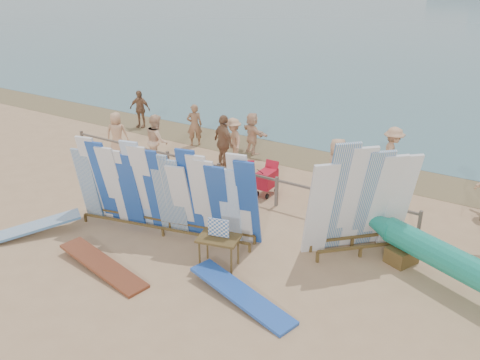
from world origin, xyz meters
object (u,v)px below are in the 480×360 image
Objects in this scene: beachgoer_3 at (233,140)px; beachgoer_5 at (252,133)px; main_surfboard_rack at (165,193)px; beachgoer_2 at (157,141)px; beachgoer_6 at (336,168)px; flat_board_d at (241,300)px; beachgoer_1 at (195,125)px; beachgoer_4 at (224,143)px; beachgoer_0 at (117,134)px; vendor_table at (219,251)px; beach_chair_right at (246,179)px; beach_chair_left at (230,177)px; flat_board_e at (28,236)px; beachgoer_8 at (382,196)px; stroller at (267,182)px; beachgoer_extra_1 at (140,109)px; side_surfboard_rack at (360,203)px; beachgoer_9 at (392,154)px; flat_board_c at (103,270)px.

beachgoer_3 is 1.08m from beachgoer_5.
beachgoer_2 is at bearing 120.64° from main_surfboard_rack.
beachgoer_6 is at bearing 44.73° from main_surfboard_rack.
flat_board_d is 9.99m from beachgoer_1.
beachgoer_4 is (2.11, 0.95, 0.04)m from beachgoer_2.
beachgoer_6 reaches higher than beachgoer_0.
beach_chair_right is (-1.88, 4.25, -0.18)m from vendor_table.
beach_chair_left is 0.52× the size of beachgoer_0.
vendor_table is 5.20m from flat_board_e.
beach_chair_right reaches higher than flat_board_d.
beach_chair_right is 5.52m from beachgoer_0.
flat_board_e is 1.72× the size of beachgoer_8.
stroller is 0.63× the size of beachgoer_extra_1.
main_surfboard_rack is at bearing 156.14° from side_surfboard_rack.
beachgoer_2 is 1.02× the size of beachgoer_9.
side_surfboard_rack is at bearing -150.27° from beachgoer_2.
beachgoer_4 is (-0.89, 1.01, 0.71)m from beach_chair_left.
main_surfboard_rack is at bearing 115.28° from beachgoer_0.
beach_chair_left is (-0.34, 3.49, -0.90)m from main_surfboard_rack.
flat_board_e is (-7.42, -3.75, -1.33)m from side_surfboard_rack.
beachgoer_2 reaches higher than beachgoer_1.
stroller is (-2.14, 4.89, 0.40)m from flat_board_d.
flat_board_d is 1.72× the size of beachgoer_8.
beachgoer_5 is (-1.39, 2.69, 0.54)m from beach_chair_right.
beachgoer_8 is at bearing 149.00° from beachgoer_0.
beachgoer_3 is at bearing 91.78° from main_surfboard_rack.
flat_board_c is at bearing 101.67° from beachgoer_0.
vendor_table is 5.08m from beachgoer_6.
flat_board_c is at bearing -158.56° from vendor_table.
main_surfboard_rack is at bearing 78.17° from beachgoer_1.
vendor_table is 7.35m from beachgoer_9.
flat_board_c is 2.69× the size of stroller.
beachgoer_4 is (-5.70, 0.98, 0.16)m from beachgoer_8.
flat_board_d is at bearing -157.55° from side_surfboard_rack.
beachgoer_4 is 4.18m from beachgoer_0.
beachgoer_0 is (-1.98, 0.09, -0.12)m from beachgoer_2.
beachgoer_2 is at bearing 178.61° from stroller.
beachgoer_6 reaches higher than beachgoer_2.
flat_board_e reaches higher than flat_board_c.
beachgoer_8 is 9.79m from beachgoer_0.
flat_board_d is at bearing -36.62° from main_surfboard_rack.
main_surfboard_rack is 1.86× the size of flat_board_e.
beachgoer_6 is (-0.35, 5.82, 0.91)m from flat_board_d.
flat_board_d is 12.89m from beachgoer_extra_1.
beachgoer_8 is at bearing -163.65° from beachgoer_4.
beachgoer_5 is (-1.10, 8.48, 0.77)m from flat_board_c.
beachgoer_extra_1 is at bearing 7.26° from beachgoer_8.
beachgoer_0 reaches higher than beach_chair_left.
beachgoer_1 is at bearing 173.29° from beach_chair_left.
beachgoer_4 reaches higher than beachgoer_5.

